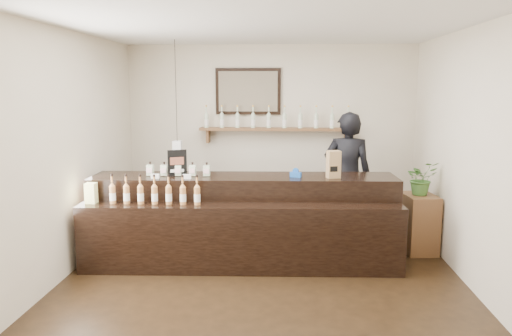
% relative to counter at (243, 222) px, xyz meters
% --- Properties ---
extents(ground, '(5.00, 5.00, 0.00)m').
position_rel_counter_xyz_m(ground, '(0.28, -0.56, -0.50)').
color(ground, black).
rests_on(ground, ground).
extents(room_shell, '(5.00, 5.00, 5.00)m').
position_rel_counter_xyz_m(room_shell, '(0.28, -0.56, 1.21)').
color(room_shell, beige).
rests_on(room_shell, ground).
extents(back_wall_decor, '(2.66, 0.96, 1.69)m').
position_rel_counter_xyz_m(back_wall_decor, '(0.12, 1.81, 1.26)').
color(back_wall_decor, brown).
rests_on(back_wall_decor, ground).
extents(counter, '(3.80, 1.14, 1.23)m').
position_rel_counter_xyz_m(counter, '(0.00, 0.00, 0.00)').
color(counter, black).
rests_on(counter, ground).
extents(promo_sign, '(0.22, 0.11, 0.33)m').
position_rel_counter_xyz_m(promo_sign, '(-0.81, 0.06, 0.72)').
color(promo_sign, black).
rests_on(promo_sign, counter).
extents(paper_bag, '(0.18, 0.15, 0.33)m').
position_rel_counter_xyz_m(paper_bag, '(1.11, 0.06, 0.73)').
color(paper_bag, olive).
rests_on(paper_bag, counter).
extents(tape_dispenser, '(0.15, 0.09, 0.11)m').
position_rel_counter_xyz_m(tape_dispenser, '(0.65, 0.08, 0.60)').
color(tape_dispenser, '#1851AC').
rests_on(tape_dispenser, counter).
extents(side_cabinet, '(0.45, 0.57, 0.77)m').
position_rel_counter_xyz_m(side_cabinet, '(2.28, 0.50, -0.11)').
color(side_cabinet, brown).
rests_on(side_cabinet, ground).
extents(potted_plant, '(0.49, 0.45, 0.44)m').
position_rel_counter_xyz_m(potted_plant, '(2.28, 0.50, 0.49)').
color(potted_plant, '#3F6D2B').
rests_on(potted_plant, side_cabinet).
extents(shopkeeper, '(0.82, 0.62, 2.05)m').
position_rel_counter_xyz_m(shopkeeper, '(1.39, 0.99, 0.53)').
color(shopkeeper, black).
rests_on(shopkeeper, ground).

